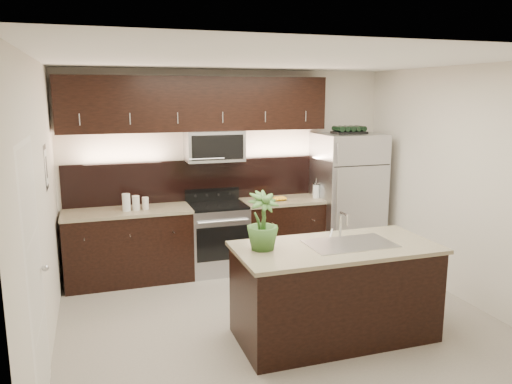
# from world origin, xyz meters

# --- Properties ---
(ground) EXTENTS (4.50, 4.50, 0.00)m
(ground) POSITION_xyz_m (0.00, 0.00, 0.00)
(ground) COLOR gray
(ground) RESTS_ON ground
(room_walls) EXTENTS (4.52, 4.02, 2.71)m
(room_walls) POSITION_xyz_m (-0.11, -0.04, 1.70)
(room_walls) COLOR beige
(room_walls) RESTS_ON ground
(counter_run) EXTENTS (3.51, 0.65, 0.94)m
(counter_run) POSITION_xyz_m (-0.46, 1.69, 0.47)
(counter_run) COLOR black
(counter_run) RESTS_ON ground
(upper_fixtures) EXTENTS (3.49, 0.40, 1.66)m
(upper_fixtures) POSITION_xyz_m (-0.43, 1.84, 2.14)
(upper_fixtures) COLOR black
(upper_fixtures) RESTS_ON counter_run
(island) EXTENTS (1.96, 0.96, 0.94)m
(island) POSITION_xyz_m (0.40, -0.49, 0.47)
(island) COLOR black
(island) RESTS_ON ground
(sink_faucet) EXTENTS (0.84, 0.50, 0.28)m
(sink_faucet) POSITION_xyz_m (0.55, -0.48, 0.96)
(sink_faucet) COLOR silver
(sink_faucet) RESTS_ON island
(refrigerator) EXTENTS (0.88, 0.80, 1.83)m
(refrigerator) POSITION_xyz_m (1.65, 1.63, 0.92)
(refrigerator) COLOR #B2B2B7
(refrigerator) RESTS_ON ground
(wine_rack) EXTENTS (0.45, 0.28, 0.11)m
(wine_rack) POSITION_xyz_m (1.65, 1.63, 1.88)
(wine_rack) COLOR black
(wine_rack) RESTS_ON refrigerator
(plant) EXTENTS (0.37, 0.37, 0.55)m
(plant) POSITION_xyz_m (-0.31, -0.38, 1.21)
(plant) COLOR #365F26
(plant) RESTS_ON island
(canisters) EXTENTS (0.33, 0.11, 0.22)m
(canisters) POSITION_xyz_m (-1.33, 1.65, 1.04)
(canisters) COLOR silver
(canisters) RESTS_ON counter_run
(french_press) EXTENTS (0.10, 0.10, 0.28)m
(french_press) POSITION_xyz_m (1.17, 1.64, 1.04)
(french_press) COLOR silver
(french_press) RESTS_ON counter_run
(bananas) EXTENTS (0.21, 0.16, 0.06)m
(bananas) POSITION_xyz_m (0.54, 1.61, 0.97)
(bananas) COLOR gold
(bananas) RESTS_ON counter_run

